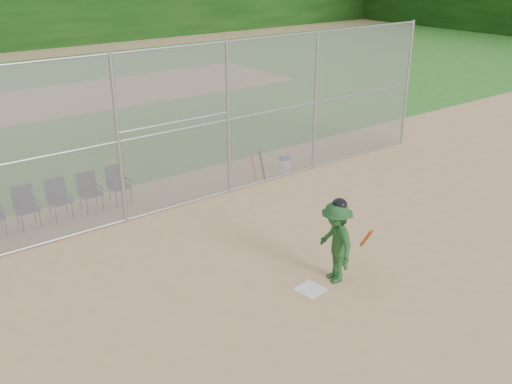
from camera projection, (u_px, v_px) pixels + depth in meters
ground at (334, 284)px, 11.03m from camera, size 100.00×100.00×0.00m
grass_strip at (37, 103)px, 24.26m from camera, size 100.00×100.00×0.00m
dirt_patch_far at (37, 103)px, 24.26m from camera, size 24.00×24.00×0.00m
backstop_fence at (194, 124)px, 13.90m from camera, size 16.09×0.09×4.00m
home_plate at (310, 289)px, 10.85m from camera, size 0.54×0.54×0.02m
batter_at_plate at (336, 242)px, 10.86m from camera, size 1.06×1.29×1.73m
water_cooler at (285, 164)px, 16.64m from camera, size 0.33×0.33×0.42m
spare_bats at (258, 166)px, 15.92m from camera, size 0.36×0.32×0.83m
chair_2 at (27, 208)px, 13.17m from camera, size 0.54×0.52×0.96m
chair_3 at (60, 200)px, 13.59m from camera, size 0.54×0.52×0.96m
chair_4 at (90, 192)px, 14.02m from camera, size 0.54×0.52×0.96m
chair_5 at (119, 185)px, 14.44m from camera, size 0.54×0.52×0.96m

